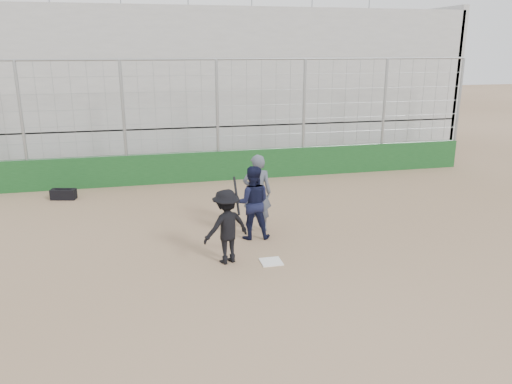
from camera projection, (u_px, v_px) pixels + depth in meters
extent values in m
plane|color=brown|center=(271.00, 262.00, 10.52)|extent=(90.00, 90.00, 0.00)
cube|color=white|center=(271.00, 262.00, 10.51)|extent=(0.44, 0.44, 0.02)
cube|color=#133C18|center=(218.00, 166.00, 16.92)|extent=(18.00, 0.25, 1.00)
cylinder|color=gray|center=(218.00, 122.00, 16.51)|extent=(0.10, 0.10, 4.00)
cylinder|color=gray|center=(458.00, 114.00, 18.48)|extent=(0.10, 0.10, 4.00)
cylinder|color=gray|center=(216.00, 59.00, 15.95)|extent=(18.00, 0.07, 0.07)
cube|color=#949494|center=(200.00, 133.00, 21.47)|extent=(20.00, 6.70, 1.60)
cube|color=#949494|center=(198.00, 64.00, 20.66)|extent=(20.00, 6.70, 4.20)
cube|color=#949494|center=(414.00, 80.00, 23.07)|extent=(0.25, 6.70, 6.10)
imported|color=black|center=(226.00, 227.00, 10.33)|extent=(1.16, 0.91, 1.58)
cylinder|color=black|center=(237.00, 196.00, 10.35)|extent=(0.07, 0.57, 0.71)
imported|color=black|center=(252.00, 215.00, 11.68)|extent=(0.95, 0.79, 1.15)
sphere|color=maroon|center=(252.00, 196.00, 11.54)|extent=(0.28, 0.28, 0.28)
imported|color=#444A56|center=(257.00, 197.00, 12.14)|extent=(0.77, 0.58, 1.72)
cube|color=black|center=(64.00, 194.00, 14.86)|extent=(0.77, 0.47, 0.31)
cylinder|color=black|center=(63.00, 189.00, 14.81)|extent=(0.46, 0.15, 0.04)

